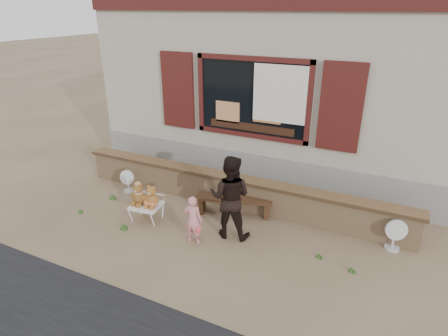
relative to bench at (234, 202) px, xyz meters
The scene contains 12 objects.
ground 0.75m from the bench, 105.25° to the right, with size 80.00×80.00×0.00m, color brown.
shopfront 4.19m from the bench, 92.77° to the left, with size 8.04×5.13×4.00m.
brick_wall 0.38m from the bench, 119.67° to the left, with size 7.10×0.36×0.67m.
bench is the anchor object (origin of this frame).
folding_chair 1.70m from the bench, 147.15° to the right, with size 0.60×0.55×0.34m.
teddy_bear_left 1.84m from the bench, 149.08° to the right, with size 0.32×0.28×0.44m, color brown, non-canonical shape.
teddy_bear_right 1.60m from the bench, 144.93° to the right, with size 0.31×0.27×0.43m, color brown, non-canonical shape.
child 1.21m from the bench, 101.88° to the right, with size 0.33×0.22×0.90m, color pink.
adult 0.87m from the bench, 71.83° to the right, with size 0.74×0.58×1.53m, color black.
fan_left 2.52m from the bench, behind, with size 0.34×0.22×0.53m.
fan_right 2.91m from the bench, ahead, with size 0.37×0.24×0.58m.
grass_tufts 1.65m from the bench, 149.02° to the right, with size 5.29×1.07×0.14m.
Camera 1 is at (2.80, -5.24, 3.82)m, focal length 30.00 mm.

